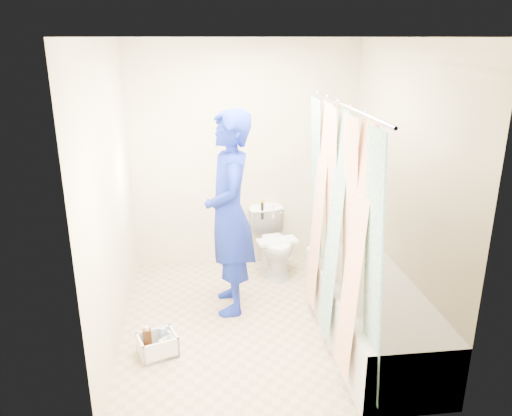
{
  "coord_description": "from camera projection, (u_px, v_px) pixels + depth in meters",
  "views": [
    {
      "loc": [
        -0.52,
        -3.85,
        2.4
      ],
      "look_at": [
        -0.01,
        0.26,
        0.98
      ],
      "focal_mm": 35.0,
      "sensor_mm": 36.0,
      "label": 1
    }
  ],
  "objects": [
    {
      "name": "wall_front",
      "position": [
        291.0,
        259.0,
        2.84
      ],
      "size": [
        2.4,
        0.02,
        2.4
      ],
      "primitive_type": "cube",
      "color": "beige",
      "rests_on": "ground"
    },
    {
      "name": "floor",
      "position": [
        261.0,
        321.0,
        4.45
      ],
      "size": [
        2.6,
        2.6,
        0.0
      ],
      "primitive_type": "plane",
      "color": "tan",
      "rests_on": "ground"
    },
    {
      "name": "wall_back",
      "position": [
        245.0,
        157.0,
        5.29
      ],
      "size": [
        2.4,
        0.02,
        2.4
      ],
      "primitive_type": "cube",
      "color": "beige",
      "rests_on": "ground"
    },
    {
      "name": "ceiling",
      "position": [
        262.0,
        37.0,
        3.68
      ],
      "size": [
        2.4,
        2.6,
        0.02
      ],
      "primitive_type": "cube",
      "color": "white",
      "rests_on": "wall_back"
    },
    {
      "name": "bathtub",
      "position": [
        371.0,
        313.0,
        4.07
      ],
      "size": [
        0.7,
        1.75,
        0.5
      ],
      "color": "silver",
      "rests_on": "ground"
    },
    {
      "name": "tank_internals",
      "position": [
        265.0,
        209.0,
        5.35
      ],
      "size": [
        0.16,
        0.06,
        0.22
      ],
      "color": "black",
      "rests_on": "toilet"
    },
    {
      "name": "wall_left",
      "position": [
        111.0,
        198.0,
        3.93
      ],
      "size": [
        0.02,
        2.6,
        2.4
      ],
      "primitive_type": "cube",
      "color": "beige",
      "rests_on": "ground"
    },
    {
      "name": "tank_lid",
      "position": [
        277.0,
        241.0,
        5.18
      ],
      "size": [
        0.44,
        0.25,
        0.03
      ],
      "primitive_type": "cube",
      "rotation": [
        0.0,
        0.0,
        0.18
      ],
      "color": "white",
      "rests_on": "toilet"
    },
    {
      "name": "toilet",
      "position": [
        274.0,
        242.0,
        5.3
      ],
      "size": [
        0.49,
        0.71,
        0.67
      ],
      "primitive_type": "imported",
      "rotation": [
        0.0,
        0.0,
        0.18
      ],
      "color": "white",
      "rests_on": "ground"
    },
    {
      "name": "shower_curtain",
      "position": [
        337.0,
        229.0,
        3.78
      ],
      "size": [
        0.06,
        1.75,
        1.8
      ],
      "primitive_type": "cube",
      "color": "white",
      "rests_on": "curtain_rod"
    },
    {
      "name": "curtain_rod",
      "position": [
        344.0,
        105.0,
        3.48
      ],
      "size": [
        0.02,
        1.9,
        0.02
      ],
      "primitive_type": "cylinder",
      "rotation": [
        1.57,
        0.0,
        0.0
      ],
      "color": "silver",
      "rests_on": "wall_back"
    },
    {
      "name": "plumber",
      "position": [
        230.0,
        214.0,
        4.4
      ],
      "size": [
        0.46,
        0.69,
        1.84
      ],
      "primitive_type": "imported",
      "rotation": [
        0.0,
        0.0,
        -1.53
      ],
      "color": "navy",
      "rests_on": "ground"
    },
    {
      "name": "wall_right",
      "position": [
        402.0,
        188.0,
        4.2
      ],
      "size": [
        0.02,
        2.6,
        2.4
      ],
      "primitive_type": "cube",
      "color": "beige",
      "rests_on": "ground"
    },
    {
      "name": "cleaning_caddy",
      "position": [
        159.0,
        345.0,
        3.96
      ],
      "size": [
        0.35,
        0.32,
        0.22
      ],
      "rotation": [
        0.0,
        0.0,
        0.34
      ],
      "color": "white",
      "rests_on": "ground"
    }
  ]
}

